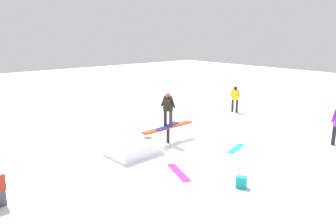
# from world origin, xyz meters

# --- Properties ---
(ground_plane) EXTENTS (60.00, 60.00, 0.00)m
(ground_plane) POSITION_xyz_m (0.00, 0.00, 0.00)
(ground_plane) COLOR white
(rail_feature) EXTENTS (2.57, 0.39, 0.71)m
(rail_feature) POSITION_xyz_m (0.00, 0.00, 0.61)
(rail_feature) COLOR black
(rail_feature) RESTS_ON ground
(snow_kicker_ramp) EXTENTS (1.86, 1.58, 0.48)m
(snow_kicker_ramp) POSITION_xyz_m (-1.83, -0.08, 0.24)
(snow_kicker_ramp) COLOR white
(snow_kicker_ramp) RESTS_ON ground
(main_rider_on_rail) EXTENTS (1.40, 0.71, 1.40)m
(main_rider_on_rail) POSITION_xyz_m (0.00, 0.00, 1.41)
(main_rider_on_rail) COLOR navy
(main_rider_on_rail) RESTS_ON rail_feature
(bystander_yellow) EXTENTS (0.29, 0.61, 1.48)m
(bystander_yellow) POSITION_xyz_m (6.42, 1.65, 0.83)
(bystander_yellow) COLOR #292B1F
(bystander_yellow) RESTS_ON ground
(loose_snowboard_cyan) EXTENTS (1.27, 0.64, 0.02)m
(loose_snowboard_cyan) POSITION_xyz_m (1.56, -2.27, 0.01)
(loose_snowboard_cyan) COLOR #1CC2CB
(loose_snowboard_cyan) RESTS_ON ground
(loose_snowboard_magenta) EXTENTS (0.77, 1.45, 0.02)m
(loose_snowboard_magenta) POSITION_xyz_m (-1.67, -2.47, 0.01)
(loose_snowboard_magenta) COLOR #C3288C
(loose_snowboard_magenta) RESTS_ON ground
(backpack_on_snow) EXTENTS (0.34, 0.37, 0.34)m
(backpack_on_snow) POSITION_xyz_m (-0.97, -4.44, 0.17)
(backpack_on_snow) COLOR teal
(backpack_on_snow) RESTS_ON ground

